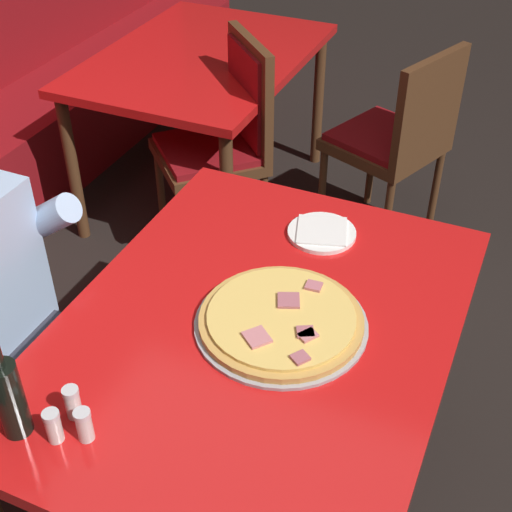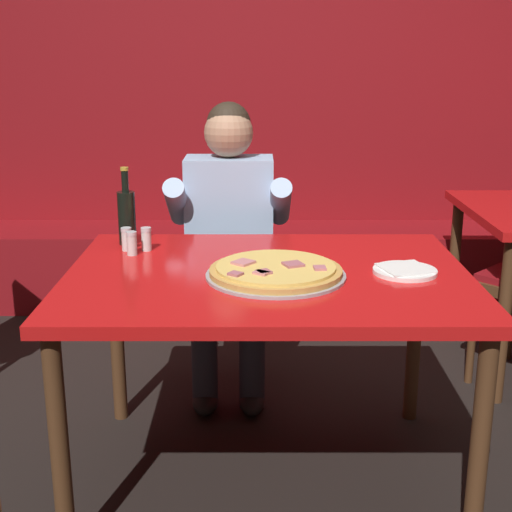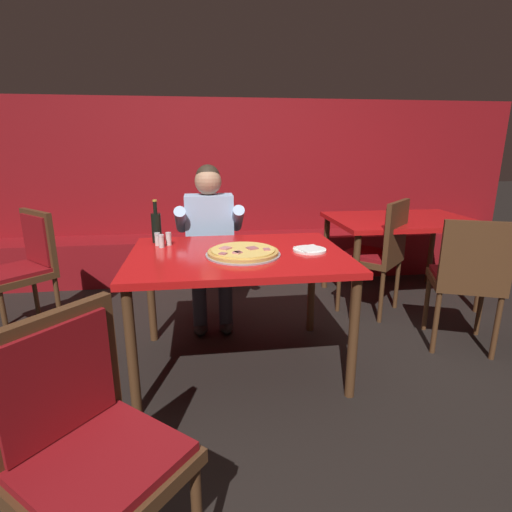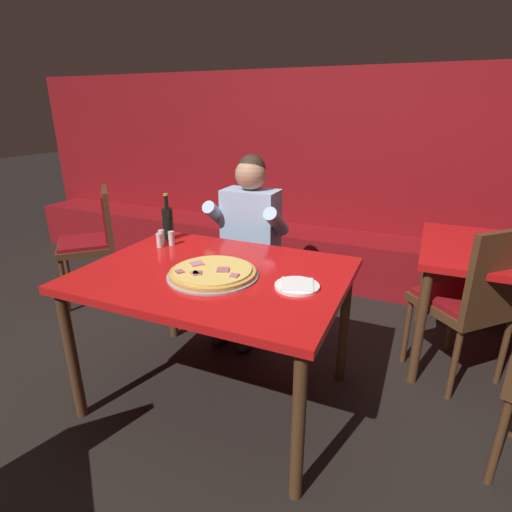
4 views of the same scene
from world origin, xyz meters
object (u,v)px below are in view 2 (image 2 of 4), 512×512
Objects in this scene: shaker_black_pepper at (124,240)px; diner_seated_blue_shirt at (226,238)px; main_dining_table at (265,293)px; shaker_parmesan at (129,245)px; beer_bottle at (124,216)px; pizza at (273,271)px; shaker_red_pepper_flakes at (143,240)px; plate_white_paper at (402,271)px.

shaker_black_pepper is 0.07× the size of diner_seated_blue_shirt.
shaker_parmesan is (-0.48, 0.20, 0.12)m from main_dining_table.
diner_seated_blue_shirt is at bearing 45.13° from beer_bottle.
beer_bottle is (-0.52, 0.35, 0.19)m from main_dining_table.
pizza is 0.69m from beer_bottle.
shaker_red_pepper_flakes is at bearing 54.73° from shaker_parmesan.
beer_bottle is at bearing 146.25° from main_dining_table.
main_dining_table is 0.74m from diner_seated_blue_shirt.
shaker_red_pepper_flakes is at bearing 149.61° from main_dining_table.
shaker_black_pepper is 0.59m from diner_seated_blue_shirt.
pizza is 2.16× the size of plate_white_paper.
main_dining_table is 4.56× the size of beer_bottle.
plate_white_paper is at bearing -2.74° from main_dining_table.
main_dining_table is 0.52m from shaker_red_pepper_flakes.
shaker_black_pepper is at bearing -179.34° from shaker_red_pepper_flakes.
shaker_parmesan is (0.04, -0.15, -0.07)m from beer_bottle.
shaker_parmesan is (-0.93, 0.22, 0.03)m from plate_white_paper.
plate_white_paper is 0.16× the size of diner_seated_blue_shirt.
plate_white_paper is 0.96m from diner_seated_blue_shirt.
beer_bottle is at bearing -134.87° from diner_seated_blue_shirt.
plate_white_paper is 2.44× the size of shaker_red_pepper_flakes.
shaker_red_pepper_flakes and shaker_parmesan have the same top height.
beer_bottle is 0.55m from diner_seated_blue_shirt.
diner_seated_blue_shirt reaches higher than shaker_black_pepper.
diner_seated_blue_shirt reaches higher than main_dining_table.
main_dining_table is 1.04× the size of diner_seated_blue_shirt.
shaker_parmesan is (0.03, -0.06, 0.00)m from shaker_black_pepper.
diner_seated_blue_shirt is at bearing 58.46° from shaker_red_pepper_flakes.
beer_bottle reaches higher than shaker_black_pepper.
beer_bottle is at bearing 97.44° from shaker_black_pepper.
beer_bottle is at bearing 105.19° from shaker_parmesan.
plate_white_paper is 0.72× the size of beer_bottle.
beer_bottle is (-0.97, 0.37, 0.10)m from plate_white_paper.
shaker_red_pepper_flakes reaches higher than pizza.
pizza is 0.43m from plate_white_paper.
diner_seated_blue_shirt is (0.36, 0.46, -0.11)m from shaker_black_pepper.
beer_bottle is (-0.55, 0.41, 0.09)m from pizza.
beer_bottle is 0.17m from shaker_parmesan.
shaker_parmesan is at bearing -63.84° from shaker_black_pepper.
pizza is 1.56× the size of beer_bottle.
shaker_black_pepper is 1.00× the size of shaker_red_pepper_flakes.
shaker_red_pepper_flakes is at bearing -47.57° from beer_bottle.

